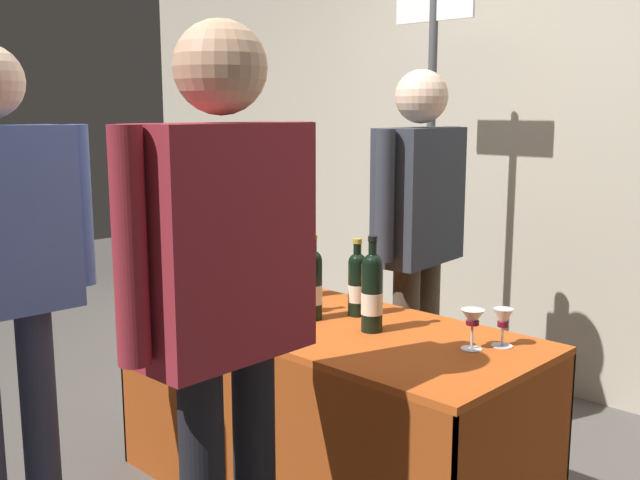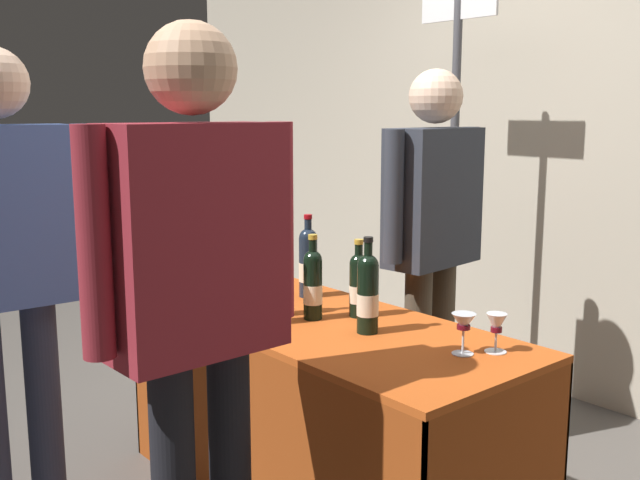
{
  "view_description": "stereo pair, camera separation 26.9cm",
  "coord_description": "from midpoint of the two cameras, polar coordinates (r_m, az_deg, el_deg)",
  "views": [
    {
      "loc": [
        1.84,
        -1.91,
        1.5
      ],
      "look_at": [
        0.0,
        0.0,
        1.04
      ],
      "focal_mm": 41.26,
      "sensor_mm": 36.0,
      "label": 1
    },
    {
      "loc": [
        2.02,
        -1.71,
        1.5
      ],
      "look_at": [
        0.0,
        0.0,
        1.04
      ],
      "focal_mm": 41.26,
      "sensor_mm": 36.0,
      "label": 2
    }
  ],
  "objects": [
    {
      "name": "display_bottle_0",
      "position": [
        2.77,
        0.12,
        -3.38
      ],
      "size": [
        0.07,
        0.07,
        0.3
      ],
      "color": "black",
      "rests_on": "tasting_table"
    },
    {
      "name": "taster_foreground_left",
      "position": [
        1.95,
        -11.31,
        -3.56
      ],
      "size": [
        0.24,
        0.64,
        1.73
      ],
      "rotation": [
        0.0,
        0.0,
        1.59
      ],
      "color": "black",
      "rests_on": "ground_plane"
    },
    {
      "name": "booth_signpost",
      "position": [
        3.78,
        6.54,
        6.72
      ],
      "size": [
        0.46,
        0.04,
        2.14
      ],
      "color": "#47474C",
      "rests_on": "ground_plane"
    },
    {
      "name": "vendor_presenter",
      "position": [
        3.26,
        5.33,
        1.37
      ],
      "size": [
        0.26,
        0.63,
        1.68
      ],
      "rotation": [
        0.0,
        0.0,
        -1.47
      ],
      "color": "#4C4233",
      "rests_on": "ground_plane"
    },
    {
      "name": "wine_glass_mid",
      "position": [
        2.46,
        11.0,
        -6.18
      ],
      "size": [
        0.07,
        0.07,
        0.13
      ],
      "color": "silver",
      "rests_on": "tasting_table"
    },
    {
      "name": "display_bottle_1",
      "position": [
        2.72,
        -3.4,
        -3.41
      ],
      "size": [
        0.07,
        0.07,
        0.32
      ],
      "color": "black",
      "rests_on": "tasting_table"
    },
    {
      "name": "display_bottle_2",
      "position": [
        2.77,
        -6.08,
        -3.13
      ],
      "size": [
        0.07,
        0.07,
        0.34
      ],
      "color": "black",
      "rests_on": "tasting_table"
    },
    {
      "name": "back_partition",
      "position": [
        4.06,
        15.8,
        10.4
      ],
      "size": [
        6.95,
        0.12,
        3.12
      ],
      "primitive_type": "cube",
      "color": "#B2A893",
      "rests_on": "ground_plane"
    },
    {
      "name": "tasting_table",
      "position": [
        2.83,
        -2.77,
        -10.57
      ],
      "size": [
        1.67,
        0.7,
        0.74
      ],
      "color": "#B74C19",
      "rests_on": "ground_plane"
    },
    {
      "name": "display_bottle_3",
      "position": [
        2.57,
        1.08,
        -4.03
      ],
      "size": [
        0.08,
        0.08,
        0.34
      ],
      "color": "black",
      "rests_on": "tasting_table"
    },
    {
      "name": "wine_glass_near_vendor",
      "position": [
        2.41,
        8.64,
        -6.17
      ],
      "size": [
        0.08,
        0.08,
        0.13
      ],
      "color": "silver",
      "rests_on": "tasting_table"
    },
    {
      "name": "display_bottle_4",
      "position": [
        2.66,
        -6.67,
        -3.52
      ],
      "size": [
        0.07,
        0.07,
        0.36
      ],
      "color": "#38230F",
      "rests_on": "tasting_table"
    },
    {
      "name": "featured_wine_bottle",
      "position": [
        3.05,
        -4.1,
        -1.73
      ],
      "size": [
        0.08,
        0.08,
        0.35
      ],
      "color": "#192333",
      "rests_on": "tasting_table"
    },
    {
      "name": "flower_vase",
      "position": [
        2.91,
        -11.14,
        -2.9
      ],
      "size": [
        0.09,
        0.09,
        0.39
      ],
      "color": "tan",
      "rests_on": "tasting_table"
    }
  ]
}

